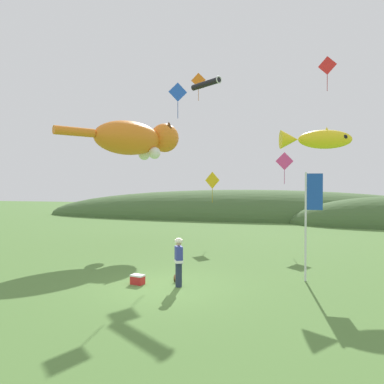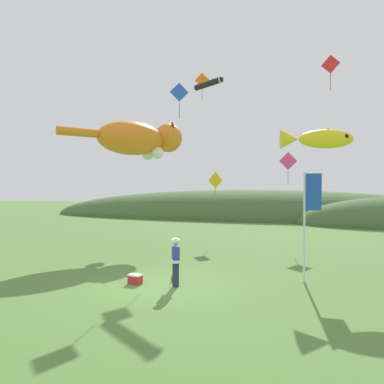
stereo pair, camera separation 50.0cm
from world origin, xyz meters
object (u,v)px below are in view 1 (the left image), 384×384
Objects in this scene: kite_diamond_pink at (284,161)px; kite_diamond_blue at (178,93)px; festival_attendant at (179,261)px; kite_spool at (176,278)px; kite_fish_windsock at (317,139)px; kite_diamond_orange at (198,81)px; festival_banner_pole at (310,210)px; kite_giant_cat at (136,139)px; kite_tube_streamer at (206,84)px; picnic_cooler at (138,279)px; kite_diamond_red at (327,66)px; kite_diamond_gold at (212,181)px.

kite_diamond_blue is at bearing -134.78° from kite_diamond_pink.
festival_attendant is 6.56× the size of kite_spool.
kite_diamond_orange is (-7.27, 7.48, 5.14)m from kite_fish_windsock.
festival_attendant is 0.42× the size of festival_banner_pole.
kite_tube_streamer is (4.59, -0.02, 3.20)m from kite_giant_cat.
kite_tube_streamer is at bearing 94.62° from kite_spool.
kite_diamond_blue is at bearing 92.45° from picnic_cooler.
kite_spool is 14.68m from kite_diamond_red.
kite_diamond_orange is at bearing 175.56° from kite_diamond_pink.
kite_fish_windsock reaches higher than kite_spool.
festival_banner_pole is at bearing -99.27° from kite_fish_windsock.
festival_attendant is 0.82× the size of kite_tube_streamer.
kite_diamond_red is at bearing -1.17° from kite_giant_cat.
kite_spool is at bearing -142.81° from kite_fish_windsock.
picnic_cooler is at bearing -162.14° from festival_banner_pole.
kite_spool is 10.30m from kite_diamond_blue.
kite_diamond_red is 0.96× the size of kite_diamond_gold.
kite_diamond_blue is 8.55m from kite_diamond_pink.
kite_diamond_red reaches higher than festival_attendant.
kite_diamond_orange is 0.94× the size of kite_diamond_pink.
kite_diamond_gold is (1.24, -1.27, -6.93)m from kite_diamond_orange.
picnic_cooler is (-1.59, -0.05, -0.77)m from festival_attendant.
kite_fish_windsock is at bearing -45.81° from kite_diamond_gold.
picnic_cooler is 0.27× the size of kite_diamond_gold.
kite_tube_streamer reaches higher than kite_diamond_pink.
kite_diamond_blue is at bearing 147.01° from festival_banner_pole.
kite_fish_windsock is 1.73× the size of kite_diamond_blue.
festival_banner_pole is at bearing 17.86° from picnic_cooler.
kite_diamond_gold is (-6.03, 6.21, -1.78)m from kite_fish_windsock.
kite_spool is at bearing -109.51° from kite_diamond_pink.
kite_diamond_red is 6.22m from kite_diamond_pink.
kite_tube_streamer is at bearing 143.03° from kite_fish_windsock.
kite_spool is 11.03m from kite_diamond_gold.
kite_diamond_gold is (-0.63, 10.31, 3.87)m from kite_spool.
kite_diamond_orange is 0.96× the size of kite_diamond_gold.
kite_diamond_pink is at bearing 10.19° from kite_diamond_gold.
festival_banner_pole is at bearing -84.11° from kite_diamond_pink.
picnic_cooler is (-1.31, -0.69, 0.05)m from kite_spool.
kite_diamond_blue is at bearing -105.59° from kite_tube_streamer.
festival_banner_pole is at bearing -56.39° from kite_diamond_orange.
kite_tube_streamer is (-5.66, 7.38, 7.12)m from festival_banner_pole.
kite_giant_cat reaches higher than festival_banner_pole.
kite_tube_streamer is (-6.11, 4.60, 4.10)m from kite_fish_windsock.
kite_fish_windsock is 1.61× the size of kite_diamond_pink.
kite_diamond_orange is 6.44m from kite_diamond_blue.
kite_diamond_orange is (-6.82, 10.26, 8.17)m from festival_banner_pole.
festival_attendant is at bearing -59.26° from kite_giant_cat.
kite_diamond_orange is at bearing 99.93° from festival_attendant.
kite_tube_streamer is at bearing -152.41° from kite_diamond_pink.
kite_diamond_orange reaches higher than kite_tube_streamer.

